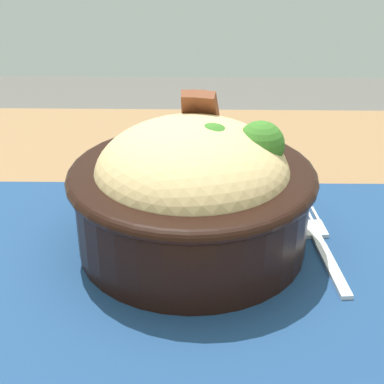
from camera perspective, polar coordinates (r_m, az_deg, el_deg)
table at (r=0.50m, az=2.69°, el=-16.52°), size 1.09×0.81×0.71m
placemat at (r=0.47m, az=2.79°, el=-7.28°), size 0.47×0.30×0.00m
bowl at (r=0.47m, az=0.10°, el=0.23°), size 0.20×0.20×0.12m
fork at (r=0.50m, az=12.40°, el=-4.93°), size 0.03×0.14×0.00m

